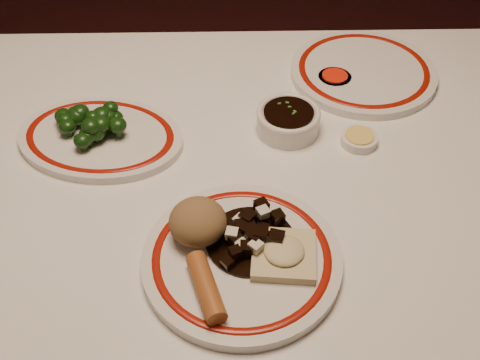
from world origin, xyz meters
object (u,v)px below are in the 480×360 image
(spring_roll, at_px, (206,287))
(stirfry_heap, at_px, (251,235))
(rice_mound, at_px, (198,222))
(main_plate, at_px, (242,259))
(broccoli_pile, at_px, (91,122))
(fried_wonton, at_px, (284,254))
(soy_bowl, at_px, (288,121))
(dining_table, at_px, (206,215))
(broccoli_plate, at_px, (100,137))

(spring_roll, xyz_separation_m, stirfry_heap, (0.06, 0.09, -0.00))
(rice_mound, distance_m, spring_roll, 0.10)
(main_plate, xyz_separation_m, broccoli_pile, (-0.25, 0.28, 0.03))
(rice_mound, relative_size, spring_roll, 0.80)
(fried_wonton, distance_m, soy_bowl, 0.30)
(stirfry_heap, bearing_deg, main_plate, -117.18)
(main_plate, xyz_separation_m, stirfry_heap, (0.01, 0.03, 0.02))
(stirfry_heap, bearing_deg, spring_roll, -125.22)
(main_plate, bearing_deg, rice_mound, 147.58)
(rice_mound, bearing_deg, fried_wonton, -20.14)
(dining_table, bearing_deg, spring_roll, -87.66)
(dining_table, height_order, broccoli_pile, broccoli_pile)
(spring_roll, xyz_separation_m, soy_bowl, (0.14, 0.36, -0.01))
(main_plate, bearing_deg, dining_table, 108.24)
(stirfry_heap, distance_m, soy_bowl, 0.28)
(fried_wonton, bearing_deg, broccoli_plate, 137.25)
(rice_mound, distance_m, fried_wonton, 0.13)
(rice_mound, height_order, broccoli_pile, rice_mound)
(fried_wonton, bearing_deg, rice_mound, 159.86)
(rice_mound, xyz_separation_m, fried_wonton, (0.12, -0.04, -0.02))
(dining_table, xyz_separation_m, broccoli_pile, (-0.19, 0.10, 0.13))
(spring_roll, bearing_deg, soy_bowl, 51.52)
(spring_roll, bearing_deg, main_plate, 34.18)
(fried_wonton, relative_size, stirfry_heap, 0.74)
(fried_wonton, xyz_separation_m, stirfry_heap, (-0.04, 0.03, 0.00))
(rice_mound, xyz_separation_m, spring_roll, (0.01, -0.10, -0.02))
(dining_table, xyz_separation_m, broccoli_plate, (-0.18, 0.09, 0.10))
(stirfry_heap, height_order, broccoli_pile, broccoli_pile)
(main_plate, height_order, broccoli_pile, broccoli_pile)
(main_plate, relative_size, rice_mound, 4.27)
(soy_bowl, bearing_deg, dining_table, -141.51)
(fried_wonton, bearing_deg, dining_table, 122.69)
(broccoli_plate, bearing_deg, fried_wonton, -42.75)
(main_plate, height_order, soy_bowl, soy_bowl)
(spring_roll, height_order, stirfry_heap, stirfry_heap)
(broccoli_pile, bearing_deg, stirfry_heap, -43.16)
(broccoli_plate, bearing_deg, broccoli_pile, 153.59)
(stirfry_heap, distance_m, broccoli_pile, 0.36)
(dining_table, bearing_deg, stirfry_heap, -64.13)
(spring_roll, bearing_deg, dining_table, 74.91)
(rice_mound, height_order, broccoli_plate, rice_mound)
(dining_table, bearing_deg, broccoli_plate, 152.81)
(soy_bowl, bearing_deg, spring_roll, -111.05)
(broccoli_plate, bearing_deg, stirfry_heap, -43.77)
(rice_mound, relative_size, soy_bowl, 0.76)
(broccoli_pile, bearing_deg, spring_roll, -59.10)
(dining_table, height_order, rice_mound, rice_mound)
(main_plate, distance_m, broccoli_pile, 0.37)
(broccoli_plate, height_order, soy_bowl, soy_bowl)
(spring_roll, height_order, soy_bowl, spring_roll)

